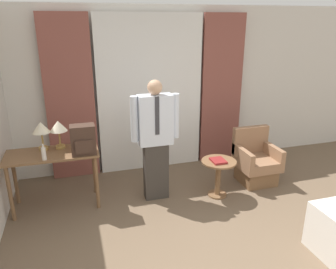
# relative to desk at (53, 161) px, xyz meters

# --- Properties ---
(wall_back) EXTENTS (10.00, 0.06, 2.70)m
(wall_back) POSITION_rel_desk_xyz_m (1.57, 1.02, 0.68)
(wall_back) COLOR silver
(wall_back) RESTS_ON ground_plane
(curtain_sheer_center) EXTENTS (1.75, 0.06, 2.58)m
(curtain_sheer_center) POSITION_rel_desk_xyz_m (1.57, 0.89, 0.62)
(curtain_sheer_center) COLOR white
(curtain_sheer_center) RESTS_ON ground_plane
(curtain_drape_left) EXTENTS (0.74, 0.06, 2.58)m
(curtain_drape_left) POSITION_rel_desk_xyz_m (0.29, 0.89, 0.62)
(curtain_drape_left) COLOR brown
(curtain_drape_left) RESTS_ON ground_plane
(curtain_drape_right) EXTENTS (0.74, 0.06, 2.58)m
(curtain_drape_right) POSITION_rel_desk_xyz_m (2.86, 0.89, 0.62)
(curtain_drape_right) COLOR brown
(curtain_drape_right) RESTS_ON ground_plane
(desk) EXTENTS (1.20, 0.57, 0.79)m
(desk) POSITION_rel_desk_xyz_m (0.00, 0.00, 0.00)
(desk) COLOR brown
(desk) RESTS_ON ground_plane
(table_lamp_left) EXTENTS (0.23, 0.23, 0.39)m
(table_lamp_left) POSITION_rel_desk_xyz_m (-0.11, 0.15, 0.42)
(table_lamp_left) COLOR tan
(table_lamp_left) RESTS_ON desk
(table_lamp_right) EXTENTS (0.23, 0.23, 0.39)m
(table_lamp_right) POSITION_rel_desk_xyz_m (0.11, 0.15, 0.42)
(table_lamp_right) COLOR tan
(table_lamp_right) RESTS_ON desk
(bottle_near_edge) EXTENTS (0.06, 0.06, 0.21)m
(bottle_near_edge) POSITION_rel_desk_xyz_m (-0.08, -0.22, 0.21)
(bottle_near_edge) COLOR silver
(bottle_near_edge) RESTS_ON desk
(backpack) EXTENTS (0.32, 0.23, 0.39)m
(backpack) POSITION_rel_desk_xyz_m (0.41, -0.16, 0.32)
(backpack) COLOR #422D23
(backpack) RESTS_ON desk
(person) EXTENTS (0.68, 0.22, 1.73)m
(person) POSITION_rel_desk_xyz_m (1.38, -0.17, 0.26)
(person) COLOR #38332D
(person) RESTS_ON ground_plane
(armchair) EXTENTS (0.60, 0.60, 0.85)m
(armchair) POSITION_rel_desk_xyz_m (3.02, -0.13, -0.35)
(armchair) COLOR brown
(armchair) RESTS_ON ground_plane
(side_table) EXTENTS (0.50, 0.50, 0.55)m
(side_table) POSITION_rel_desk_xyz_m (2.26, -0.38, -0.29)
(side_table) COLOR brown
(side_table) RESTS_ON ground_plane
(book) EXTENTS (0.19, 0.23, 0.03)m
(book) POSITION_rel_desk_xyz_m (2.24, -0.41, -0.10)
(book) COLOR maroon
(book) RESTS_ON side_table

